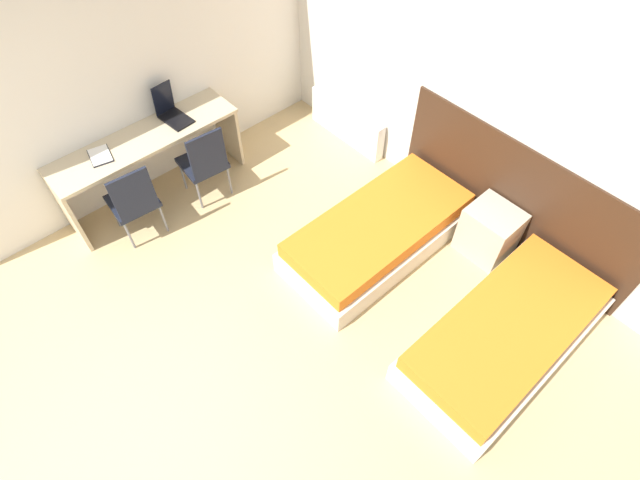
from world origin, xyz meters
TOP-DOWN VIEW (x-y plane):
  - ground_plane at (0.00, 0.00)m, footprint 20.00×20.00m
  - wall_back at (0.00, 3.75)m, footprint 5.44×0.05m
  - wall_left at (-2.25, 1.86)m, footprint 0.05×4.72m
  - headboard_panel at (0.84, 3.71)m, footprint 2.48×0.03m
  - bed_near_window at (0.10, 2.72)m, footprint 0.90×1.91m
  - bed_near_door at (1.58, 2.72)m, footprint 0.90×1.91m
  - nightstand at (0.84, 3.47)m, footprint 0.47×0.42m
  - radiator at (-1.28, 3.63)m, footprint 1.09×0.12m
  - desk at (-1.96, 1.50)m, footprint 0.51×1.90m
  - chair_near_laptop at (-1.59, 1.89)m, footprint 0.46×0.46m
  - chair_near_notebook at (-1.59, 1.09)m, footprint 0.46×0.46m
  - laptop at (-2.03, 1.88)m, footprint 0.36×0.25m
  - open_notebook at (-1.99, 1.06)m, footprint 0.31×0.24m

SIDE VIEW (x-z plane):
  - ground_plane at x=0.00m, z-range 0.00..0.00m
  - bed_near_window at x=0.10m, z-range -0.01..0.40m
  - bed_near_door at x=1.58m, z-range -0.01..0.40m
  - radiator at x=-1.28m, z-range 0.00..0.46m
  - nightstand at x=0.84m, z-range 0.00..0.54m
  - chair_near_laptop at x=-1.59m, z-range 0.04..0.94m
  - chair_near_notebook at x=-1.59m, z-range 0.04..0.94m
  - headboard_panel at x=0.84m, z-range 0.00..1.14m
  - desk at x=-1.96m, z-range 0.21..0.99m
  - open_notebook at x=-1.99m, z-range 0.78..0.79m
  - laptop at x=-2.03m, z-range 0.67..1.03m
  - wall_back at x=0.00m, z-range 0.00..2.70m
  - wall_left at x=-2.25m, z-range 0.00..2.70m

